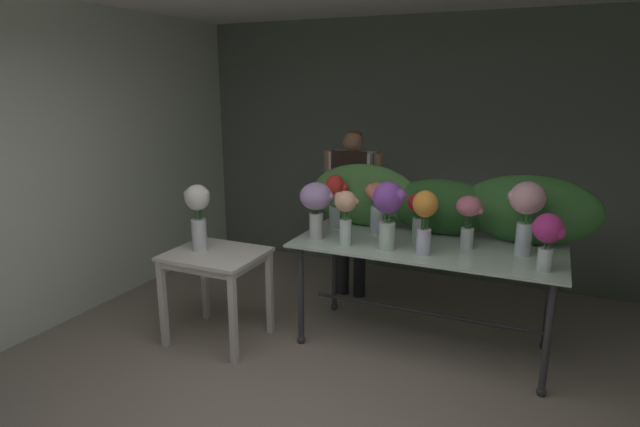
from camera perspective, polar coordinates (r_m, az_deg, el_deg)
The scene contains 18 objects.
ground_plane at distance 4.53m, azimuth 4.99°, elevation -13.38°, with size 7.98×7.98×0.00m, color gray.
wall_back at distance 5.81m, azimuth 11.23°, elevation 6.96°, with size 5.27×0.12×2.78m, color slate.
wall_left at distance 5.51m, azimuth -21.65°, elevation 5.86°, with size 0.12×3.75×2.78m, color silver.
display_table_glass at distance 4.17m, azimuth 11.51°, elevation -5.05°, with size 2.04×0.91×0.87m.
side_table_white at distance 4.31m, azimuth -11.35°, elevation -5.46°, with size 0.75×0.64×0.76m.
florist at distance 5.04m, azimuth 3.56°, elevation 1.91°, with size 0.59×0.24×1.66m.
foliage_backdrop at distance 4.37m, azimuth 14.08°, elevation 0.98°, with size 2.35×0.26×0.55m.
vase_sunset_stock at distance 3.82m, azimuth 11.40°, elevation -0.29°, with size 0.18×0.18×0.48m.
vase_rosy_roses at distance 4.06m, azimuth 16.02°, elevation -0.19°, with size 0.20×0.19×0.41m.
vase_coral_freesia at distance 4.32m, azimuth 6.30°, elevation 1.13°, with size 0.19×0.18×0.43m.
vase_lilac_snapdragons at distance 4.14m, azimuth -0.41°, elevation 1.24°, with size 0.28×0.26×0.46m.
vase_crimson_peonies at distance 4.13m, azimuth 10.90°, elevation 0.09°, with size 0.20×0.19×0.40m.
vase_peach_lilies at distance 3.97m, azimuth 2.81°, elevation 0.17°, with size 0.20×0.17×0.43m.
vase_violet_tulips at distance 3.88m, azimuth 7.51°, elevation 0.64°, with size 0.26×0.23×0.52m.
vase_blush_hydrangea at distance 4.00m, azimuth 21.74°, elevation 0.64°, with size 0.26×0.25×0.54m.
vase_magenta_anemones at distance 3.73m, azimuth 23.76°, elevation -2.19°, with size 0.21×0.20×0.40m.
vase_scarlet_carnations at distance 4.43m, azimuth 1.69°, elevation 1.90°, with size 0.20×0.16×0.47m.
vase_white_roses_tall at distance 4.28m, azimuth -13.24°, elevation 0.18°, with size 0.20×0.20×0.54m.
Camera 1 is at (1.28, -2.00, 2.09)m, focal length 29.14 mm.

